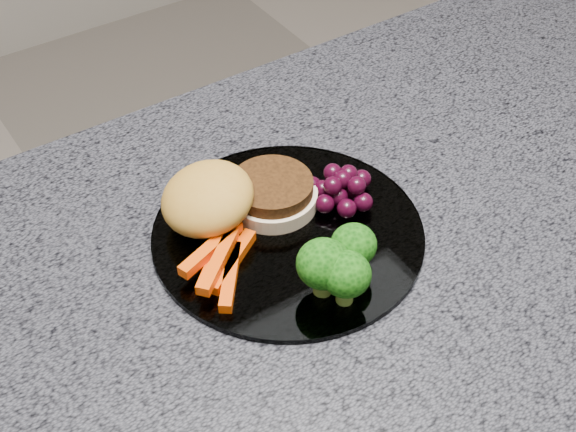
{
  "coord_description": "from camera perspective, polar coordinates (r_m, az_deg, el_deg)",
  "views": [
    {
      "loc": [
        -0.35,
        -0.41,
        1.44
      ],
      "look_at": [
        -0.05,
        0.04,
        0.93
      ],
      "focal_mm": 50.0,
      "sensor_mm": 36.0,
      "label": 1
    }
  ],
  "objects": [
    {
      "name": "plate",
      "position": [
        0.76,
        0.0,
        -1.25
      ],
      "size": [
        0.26,
        0.26,
        0.01
      ],
      "primitive_type": "cylinder",
      "color": "white",
      "rests_on": "countertop"
    },
    {
      "name": "burger",
      "position": [
        0.77,
        -4.07,
        1.15
      ],
      "size": [
        0.16,
        0.11,
        0.05
      ],
      "rotation": [
        0.0,
        0.0,
        -0.08
      ],
      "color": "beige",
      "rests_on": "plate"
    },
    {
      "name": "countertop",
      "position": [
        0.78,
        4.76,
        -2.52
      ],
      "size": [
        1.2,
        0.6,
        0.04
      ],
      "primitive_type": "cube",
      "color": "#44454D",
      "rests_on": "island_cabinet"
    },
    {
      "name": "grape_bunch",
      "position": [
        0.79,
        3.81,
        1.97
      ],
      "size": [
        0.07,
        0.07,
        0.03
      ],
      "rotation": [
        0.0,
        0.0,
        -0.31
      ],
      "color": "black",
      "rests_on": "plate"
    },
    {
      "name": "carrot_sticks",
      "position": [
        0.73,
        -4.76,
        -3.24
      ],
      "size": [
        0.09,
        0.09,
        0.02
      ],
      "rotation": [
        0.0,
        0.0,
        0.43
      ],
      "color": "#EC4603",
      "rests_on": "plate"
    },
    {
      "name": "broccoli",
      "position": [
        0.69,
        3.64,
        -3.34
      ],
      "size": [
        0.08,
        0.07,
        0.06
      ],
      "rotation": [
        0.0,
        0.0,
        -0.06
      ],
      "color": "olive",
      "rests_on": "plate"
    }
  ]
}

